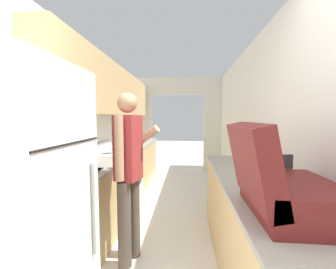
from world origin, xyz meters
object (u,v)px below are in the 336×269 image
at_px(range_oven, 119,178).
at_px(suitcase, 279,185).
at_px(person, 128,173).
at_px(knife, 127,146).
at_px(refrigerator, 24,202).
at_px(book_stack, 252,174).

distance_m(range_oven, suitcase, 2.65).
xyz_separation_m(person, knife, (-0.59, 1.90, -0.00)).
distance_m(refrigerator, knife, 2.61).
bearing_deg(book_stack, knife, 131.39).
bearing_deg(knife, person, -85.91).
xyz_separation_m(refrigerator, book_stack, (1.65, 0.65, 0.04)).
distance_m(refrigerator, book_stack, 1.77).
xyz_separation_m(range_oven, book_stack, (1.68, -1.34, 0.48)).
bearing_deg(book_stack, person, 176.95).
bearing_deg(range_oven, knife, 94.59).
height_order(suitcase, book_stack, suitcase).
height_order(refrigerator, range_oven, refrigerator).
xyz_separation_m(range_oven, person, (0.54, -1.28, 0.45)).
bearing_deg(knife, suitcase, -70.60).
distance_m(person, knife, 1.99).
distance_m(book_stack, knife, 2.62).
distance_m(person, suitcase, 1.32).
relative_size(person, suitcase, 2.80).
height_order(range_oven, knife, range_oven).
relative_size(person, knife, 5.21).
distance_m(suitcase, book_stack, 0.68).
bearing_deg(range_oven, suitcase, -51.08).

